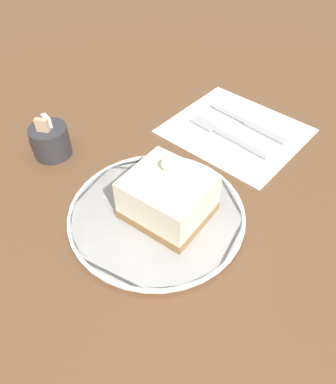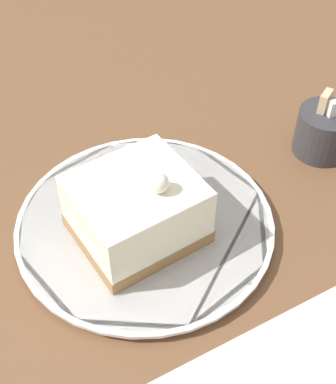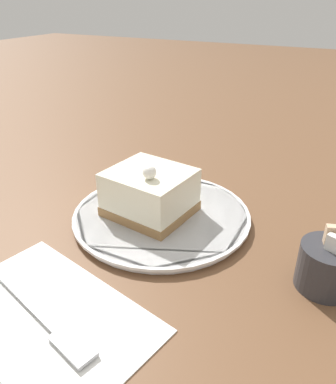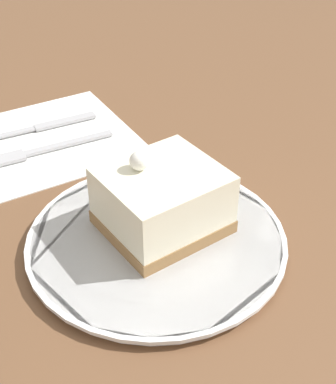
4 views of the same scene
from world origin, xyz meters
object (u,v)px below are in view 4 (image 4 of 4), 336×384
at_px(cake_slice, 162,200).
at_px(knife, 46,126).
at_px(fork, 38,151).
at_px(plate, 157,240).

height_order(cake_slice, knife, cake_slice).
relative_size(fork, knife, 0.98).
bearing_deg(fork, knife, -25.85).
xyz_separation_m(plate, cake_slice, (0.01, -0.01, 0.04)).
height_order(plate, knife, plate).
distance_m(plate, fork, 0.22).
bearing_deg(cake_slice, knife, 0.16).
distance_m(plate, knife, 0.27).
height_order(fork, knife, same).
height_order(plate, cake_slice, cake_slice).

